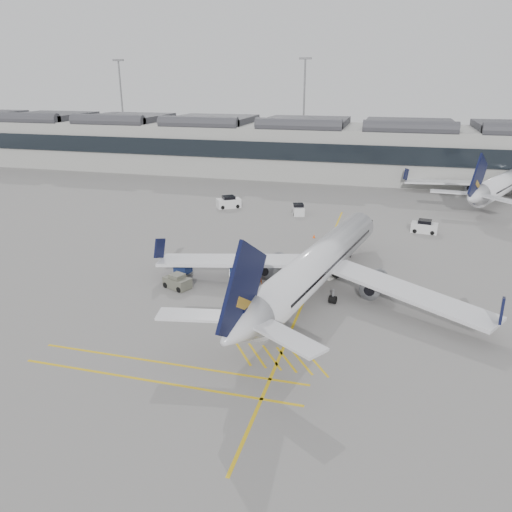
% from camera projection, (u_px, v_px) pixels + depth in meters
% --- Properties ---
extents(ground, '(220.00, 220.00, 0.00)m').
position_uv_depth(ground, '(194.00, 307.00, 48.33)').
color(ground, gray).
rests_on(ground, ground).
extents(terminal, '(200.00, 20.45, 12.40)m').
position_uv_depth(terminal, '(314.00, 147.00, 111.55)').
color(terminal, '#9E9E99').
rests_on(terminal, ground).
extents(light_masts, '(113.00, 0.60, 25.45)m').
position_uv_depth(light_masts, '(317.00, 105.00, 121.91)').
color(light_masts, slate).
rests_on(light_masts, ground).
extents(apron_markings, '(0.25, 60.00, 0.01)m').
position_uv_depth(apron_markings, '(313.00, 279.00, 54.93)').
color(apron_markings, gold).
rests_on(apron_markings, ground).
extents(airliner_main, '(34.70, 38.29, 10.30)m').
position_uv_depth(airliner_main, '(317.00, 265.00, 50.65)').
color(airliner_main, silver).
rests_on(airliner_main, ground).
extents(airliner_far, '(32.16, 35.47, 10.18)m').
position_uv_depth(airliner_far, '(504.00, 184.00, 89.29)').
color(airliner_far, silver).
rests_on(airliner_far, ground).
extents(belt_loader, '(4.52, 2.98, 1.81)m').
position_uv_depth(belt_loader, '(319.00, 270.00, 56.00)').
color(belt_loader, beige).
rests_on(belt_loader, ground).
extents(baggage_cart_a, '(2.02, 1.77, 1.85)m').
position_uv_depth(baggage_cart_a, '(271.00, 296.00, 48.29)').
color(baggage_cart_a, gray).
rests_on(baggage_cart_a, ground).
extents(baggage_cart_b, '(2.03, 1.83, 1.78)m').
position_uv_depth(baggage_cart_b, '(237.00, 265.00, 56.55)').
color(baggage_cart_b, gray).
rests_on(baggage_cart_b, ground).
extents(baggage_cart_c, '(2.22, 1.98, 1.98)m').
position_uv_depth(baggage_cart_c, '(238.00, 267.00, 55.64)').
color(baggage_cart_c, gray).
rests_on(baggage_cart_c, ground).
extents(baggage_cart_d, '(2.06, 1.82, 1.90)m').
position_uv_depth(baggage_cart_d, '(183.00, 266.00, 55.99)').
color(baggage_cart_d, gray).
rests_on(baggage_cart_d, ground).
extents(ramp_agent_a, '(0.73, 0.72, 1.70)m').
position_uv_depth(ramp_agent_a, '(268.00, 272.00, 54.68)').
color(ramp_agent_a, '#E14F0B').
rests_on(ramp_agent_a, ground).
extents(ramp_agent_b, '(0.98, 0.92, 1.61)m').
position_uv_depth(ramp_agent_b, '(259.00, 277.00, 53.35)').
color(ramp_agent_b, orange).
rests_on(ramp_agent_b, ground).
extents(pushback_tug, '(3.22, 2.61, 1.56)m').
position_uv_depth(pushback_tug, '(177.00, 282.00, 52.49)').
color(pushback_tug, '#5A5B4D').
rests_on(pushback_tug, ground).
extents(safety_cone_nose, '(0.38, 0.38, 0.52)m').
position_uv_depth(safety_cone_nose, '(314.00, 236.00, 69.01)').
color(safety_cone_nose, '#F24C0A').
rests_on(safety_cone_nose, ground).
extents(safety_cone_engine, '(0.41, 0.41, 0.57)m').
position_uv_depth(safety_cone_engine, '(364.00, 286.00, 52.48)').
color(safety_cone_engine, '#F24C0A').
rests_on(safety_cone_engine, ground).
extents(service_van_left, '(4.37, 3.82, 2.02)m').
position_uv_depth(service_van_left, '(229.00, 202.00, 84.80)').
color(service_van_left, silver).
rests_on(service_van_left, ground).
extents(service_van_mid, '(2.63, 3.76, 1.75)m').
position_uv_depth(service_van_mid, '(298.00, 210.00, 80.70)').
color(service_van_mid, silver).
rests_on(service_van_mid, ground).
extents(service_van_right, '(3.80, 2.26, 1.85)m').
position_uv_depth(service_van_right, '(424.00, 227.00, 71.23)').
color(service_van_right, silver).
rests_on(service_van_right, ground).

